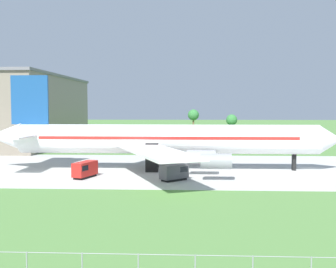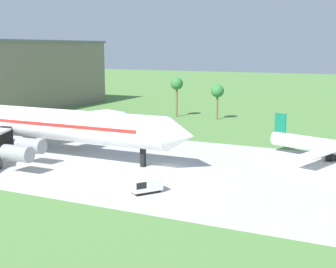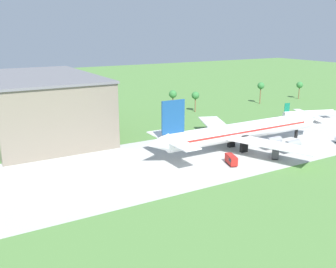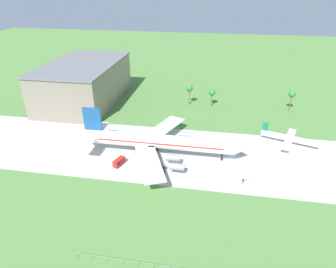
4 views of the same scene
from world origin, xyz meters
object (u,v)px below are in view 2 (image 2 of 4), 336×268
object	(u,v)px
jet_airliner	(24,122)
terminal_building	(9,74)
baggage_tug	(145,185)
regional_aircraft	(332,147)

from	to	relation	value
jet_airliner	terminal_building	xyz separation A→B (m)	(-52.09, 50.82, 5.13)
baggage_tug	terminal_building	xyz separation A→B (m)	(-84.94, 63.52, 9.95)
baggage_tug	jet_airliner	bearing A→B (deg)	158.88
baggage_tug	terminal_building	bearing A→B (deg)	143.21
regional_aircraft	terminal_building	size ratio (longest dim) A/B	0.38
regional_aircraft	baggage_tug	size ratio (longest dim) A/B	4.99
jet_airliner	terminal_building	distance (m)	72.96
terminal_building	jet_airliner	bearing A→B (deg)	-44.29
terminal_building	baggage_tug	bearing A→B (deg)	-36.79
jet_airliner	baggage_tug	distance (m)	35.55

